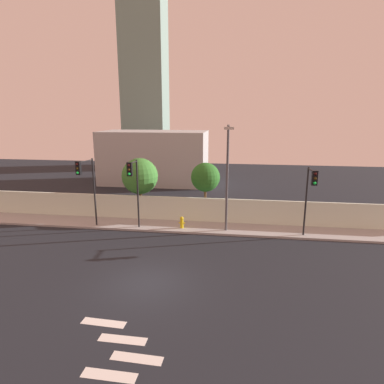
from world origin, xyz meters
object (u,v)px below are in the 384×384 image
Objects in this scene: fire_hydrant at (182,222)px; traffic_light_center at (134,180)px; traffic_light_left at (311,188)px; traffic_light_right at (86,179)px; roadside_tree_leftmost at (140,176)px; street_lamp_curbside at (227,171)px; roadside_tree_midleft at (205,177)px.

traffic_light_center is at bearing -163.94° from fire_hydrant.
traffic_light_left is 0.94× the size of traffic_light_right.
fire_hydrant is at bearing 173.53° from traffic_light_left.
traffic_light_center reaches higher than roadside_tree_leftmost.
traffic_light_left reaches higher than fire_hydrant.
roadside_tree_midleft is at bearing 119.03° from street_lamp_curbside.
traffic_light_center is 3.94m from roadside_tree_leftmost.
traffic_light_right reaches higher than roadside_tree_midleft.
street_lamp_curbside reaches higher than traffic_light_left.
fire_hydrant is 0.18× the size of roadside_tree_leftmost.
traffic_light_right reaches higher than fire_hydrant.
traffic_light_right is (-3.32, -0.12, 0.04)m from traffic_light_center.
traffic_light_left is 0.98× the size of roadside_tree_leftmost.
fire_hydrant is (-8.36, 0.95, -2.92)m from traffic_light_left.
traffic_light_left is at bearing -7.44° from street_lamp_curbside.
roadside_tree_midleft is (7.80, 3.96, -0.44)m from traffic_light_right.
roadside_tree_midleft is at bearing 40.60° from traffic_light_center.
fire_hydrant is at bearing -37.25° from roadside_tree_leftmost.
roadside_tree_leftmost is at bearing 100.93° from traffic_light_center.
traffic_light_left is 0.95× the size of traffic_light_center.
fire_hydrant is (6.44, 1.02, -3.12)m from traffic_light_right.
street_lamp_curbside reaches higher than roadside_tree_leftmost.
traffic_light_center reaches higher than fire_hydrant.
traffic_light_right is 9.63m from street_lamp_curbside.
roadside_tree_leftmost is 5.22m from roadside_tree_midleft.
street_lamp_curbside is (-5.23, 0.68, 0.89)m from traffic_light_left.
traffic_light_center is 0.99× the size of traffic_light_right.
traffic_light_right is 7.23m from fire_hydrant.
fire_hydrant is 0.19× the size of roadside_tree_midleft.
street_lamp_curbside is at bearing -4.84° from fire_hydrant.
fire_hydrant is at bearing 175.16° from street_lamp_curbside.
roadside_tree_leftmost is at bearing -180.00° from roadside_tree_midleft.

